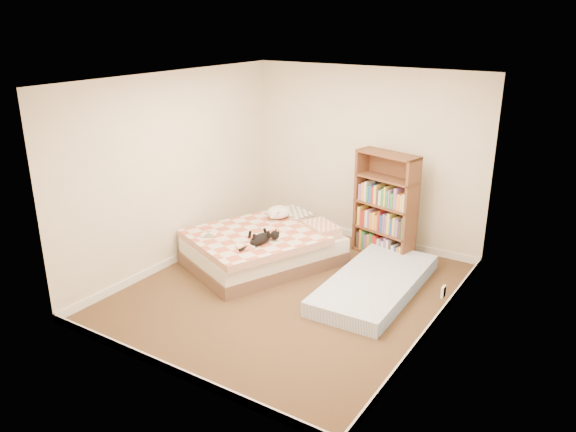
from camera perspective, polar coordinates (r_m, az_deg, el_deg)
The scene contains 6 objects.
room at distance 6.37m, azimuth 0.16°, elevation 1.99°, with size 3.51×4.01×2.51m.
bed at distance 7.49m, azimuth -2.31°, elevation -3.11°, with size 1.97×2.27×0.51m.
bookshelf at distance 7.73m, azimuth 9.84°, elevation -0.21°, with size 0.94×0.50×1.45m.
floor_mattress at distance 6.88m, azimuth 8.83°, elevation -6.81°, with size 0.91×2.02×0.18m, color #748FC2.
black_cat at distance 7.00m, azimuth -2.68°, elevation -2.26°, with size 0.32×0.63×0.14m.
white_dog at distance 7.83m, azimuth -0.97°, elevation 0.37°, with size 0.46×0.47×0.17m.
Camera 1 is at (3.26, -5.12, 3.14)m, focal length 35.00 mm.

